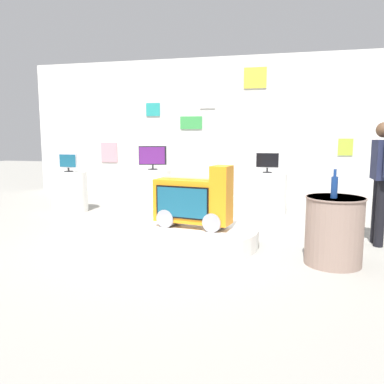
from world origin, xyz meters
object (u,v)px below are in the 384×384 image
Objects in this scene: display_pedestal_center_rear at (153,188)px; shopper_browsing_near_truck at (381,174)px; tv_on_center_rear at (153,156)px; bottle_on_side_table at (334,186)px; display_pedestal_left_rear at (70,192)px; side_table_round at (334,230)px; display_pedestal_right_rear at (267,193)px; novelty_firetruck_tv at (194,203)px; tv_on_right_rear at (267,161)px; tv_on_left_rear at (68,162)px; main_display_pedestal at (193,236)px.

shopper_browsing_near_truck is at bearing -27.01° from display_pedestal_center_rear.
bottle_on_side_table is (3.22, -3.09, -0.13)m from tv_on_center_rear.
display_pedestal_center_rear is at bearing 152.99° from shopper_browsing_near_truck.
bottle_on_side_table is (4.64, -2.24, 0.53)m from display_pedestal_left_rear.
tv_on_center_rear reaches higher than side_table_round.
novelty_firetruck_tv is at bearing -108.32° from display_pedestal_right_rear.
tv_on_right_rear is at bearing -3.13° from tv_on_center_rear.
bottle_on_side_table reaches higher than side_table_round.
shopper_browsing_near_truck is (1.59, -1.86, -0.03)m from tv_on_right_rear.
tv_on_right_rear is 0.57× the size of side_table_round.
display_pedestal_center_rear is at bearing 31.26° from display_pedestal_left_rear.
display_pedestal_center_rear and display_pedestal_right_rear have the same top height.
tv_on_center_rear is at bearing 31.15° from display_pedestal_left_rear.
bottle_on_side_table is at bearing -43.83° from tv_on_center_rear.
display_pedestal_center_rear is (1.42, 0.87, -0.58)m from tv_on_left_rear.
display_pedestal_right_rear is 0.99× the size of side_table_round.
side_table_round is (1.74, -0.41, -0.18)m from novelty_firetruck_tv.
tv_on_center_rear reaches higher than display_pedestal_center_rear.
tv_on_center_rear is 0.72× the size of display_pedestal_right_rear.
display_pedestal_left_rear is at bearing 168.00° from shopper_browsing_near_truck.
shopper_browsing_near_truck is (3.92, -2.00, 0.58)m from display_pedestal_center_rear.
display_pedestal_center_rear is (-1.51, 2.60, -0.19)m from novelty_firetruck_tv.
display_pedestal_right_rear is at bearing -3.13° from display_pedestal_center_rear.
shopper_browsing_near_truck is at bearing -12.00° from display_pedestal_left_rear.
tv_on_left_rear is 0.24× the size of shopper_browsing_near_truck.
tv_on_left_rear is 0.51× the size of display_pedestal_center_rear.
novelty_firetruck_tv is 2.62m from display_pedestal_right_rear.
side_table_round is at bearing -72.25° from tv_on_right_rear.
bottle_on_side_table is at bearing -122.26° from shopper_browsing_near_truck.
side_table_round is at bearing -13.17° from novelty_firetruck_tv.
side_table_round reaches higher than display_pedestal_center_rear.
novelty_firetruck_tv is at bearing -165.82° from shopper_browsing_near_truck.
tv_on_right_rear reaches higher than main_display_pedestal.
display_pedestal_right_rear is 2.41× the size of bottle_on_side_table.
tv_on_left_rear is 5.45m from shopper_browsing_near_truck.
side_table_round is at bearing -72.27° from display_pedestal_right_rear.
tv_on_left_rear is 3.86m from display_pedestal_right_rear.
tv_on_right_rear is at bearing 11.08° from tv_on_left_rear.
tv_on_left_rear reaches higher than main_display_pedestal.
display_pedestal_center_rear is 4.50m from bottle_on_side_table.
novelty_firetruck_tv is 2.75× the size of tv_on_left_rear.
tv_on_right_rear is (3.75, 0.73, 0.60)m from display_pedestal_left_rear.
shopper_browsing_near_truck is (0.70, 1.10, 0.05)m from bottle_on_side_table.
display_pedestal_left_rear is (-2.93, 1.74, -0.19)m from novelty_firetruck_tv.
tv_on_right_rear reaches higher than display_pedestal_center_rear.
main_display_pedestal is 2.74m from tv_on_right_rear.
display_pedestal_right_rear is 1.73× the size of tv_on_right_rear.
main_display_pedestal is 2.29× the size of display_pedestal_left_rear.
display_pedestal_left_rear is at bearing -168.92° from display_pedestal_right_rear.
display_pedestal_center_rear is 1.73× the size of tv_on_right_rear.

